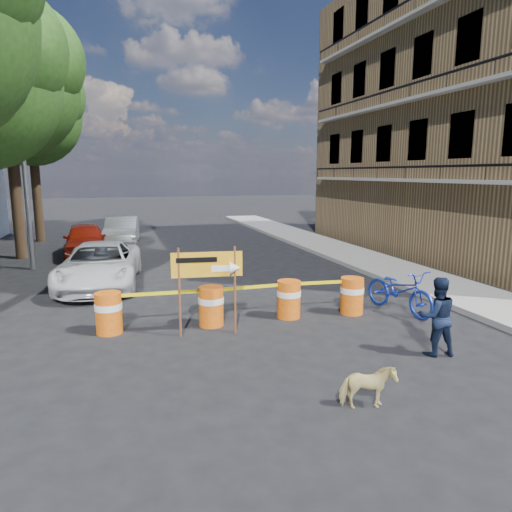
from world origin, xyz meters
TOP-DOWN VIEW (x-y plane):
  - ground at (0.00, 0.00)m, footprint 120.00×120.00m
  - sidewalk_east at (6.20, 6.00)m, footprint 2.40×40.00m
  - apartment_building at (12.00, 8.00)m, footprint 8.00×16.00m
  - tree_mid_b at (-6.73, 12.00)m, footprint 5.67×5.40m
  - tree_far at (-6.74, 17.00)m, footprint 5.04×4.80m
  - streetlamp at (-5.93, 9.50)m, footprint 1.25×0.18m
  - barrel_far_left at (-3.28, 1.71)m, footprint 0.58×0.58m
  - barrel_mid_left at (-1.07, 1.56)m, footprint 0.58×0.58m
  - barrel_mid_right at (0.83, 1.60)m, footprint 0.58×0.58m
  - barrel_far_right at (2.43, 1.44)m, footprint 0.58×0.58m
  - detour_sign at (-1.06, 0.94)m, footprint 1.48×0.34m
  - pedestrian at (2.68, -1.35)m, footprint 0.83×0.71m
  - bicycle at (3.62, 1.20)m, footprint 0.97×1.25m
  - dog at (0.38, -2.78)m, footprint 0.85×0.50m
  - suv_white at (-3.58, 6.13)m, footprint 2.69×4.99m
  - sedan_red at (-4.33, 11.83)m, footprint 1.79×4.10m
  - sedan_silver at (-2.83, 14.34)m, footprint 1.80×4.24m

SIDE VIEW (x-z plane):
  - ground at x=0.00m, z-range 0.00..0.00m
  - sidewalk_east at x=6.20m, z-range 0.00..0.15m
  - dog at x=0.38m, z-range 0.00..0.67m
  - barrel_far_left at x=-3.28m, z-range 0.02..0.92m
  - barrel_mid_left at x=-1.07m, z-range 0.02..0.92m
  - barrel_mid_right at x=0.83m, z-range 0.02..0.92m
  - barrel_far_right at x=2.43m, z-range 0.02..0.92m
  - suv_white at x=-3.58m, z-range 0.00..1.33m
  - sedan_silver at x=-2.83m, z-range 0.00..1.36m
  - sedan_red at x=-4.33m, z-range 0.00..1.38m
  - pedestrian at x=2.68m, z-range 0.00..1.52m
  - bicycle at x=3.62m, z-range 0.00..2.12m
  - detour_sign at x=-1.06m, z-range 0.45..2.36m
  - streetlamp at x=-5.93m, z-range 0.38..8.38m
  - apartment_building at x=12.00m, z-range 0.00..12.00m
  - tree_far at x=-6.74m, z-range 1.80..10.64m
  - tree_mid_b at x=-6.73m, z-range 1.90..11.53m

